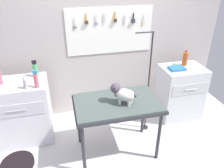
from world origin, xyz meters
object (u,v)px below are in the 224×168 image
counter_left (22,111)px  dog (122,93)px  grooming_arm (148,88)px  cabinet_right (180,92)px  soda_bottle (185,58)px  grooming_table (117,107)px

counter_left → dog: bearing=-25.8°
grooming_arm → cabinet_right: bearing=17.9°
dog → soda_bottle: (1.26, 0.72, 0.06)m
grooming_arm → dog: bearing=-141.7°
dog → soda_bottle: soda_bottle is taller
counter_left → cabinet_right: 2.52m
grooming_arm → soda_bottle: (0.75, 0.32, 0.28)m
grooming_table → dog: (0.05, -0.04, 0.22)m
grooming_table → soda_bottle: size_ratio=4.36×
cabinet_right → soda_bottle: size_ratio=3.56×
counter_left → cabinet_right: size_ratio=1.04×
grooming_arm → counter_left: (-1.82, 0.24, -0.27)m
grooming_table → grooming_arm: (0.56, 0.36, 0.00)m
grooming_arm → cabinet_right: grooming_arm is taller
dog → counter_left: (-1.32, 0.64, -0.48)m
grooming_table → soda_bottle: bearing=27.2°
grooming_table → soda_bottle: 1.50m
soda_bottle → grooming_arm: bearing=-157.1°
grooming_table → cabinet_right: (1.25, 0.58, -0.29)m
counter_left → grooming_arm: bearing=-7.4°
grooming_table → soda_bottle: (1.31, 0.67, 0.28)m
grooming_arm → soda_bottle: size_ratio=6.28×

